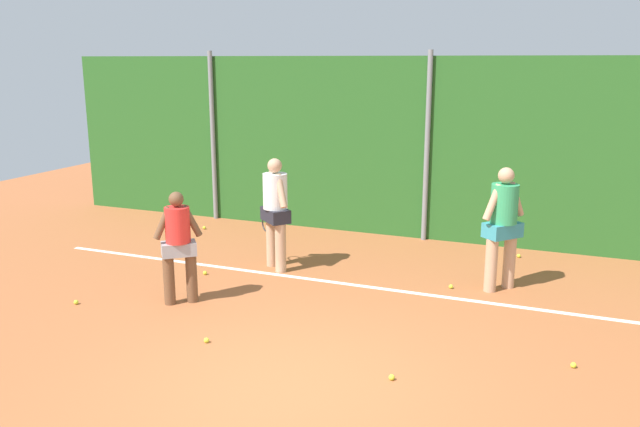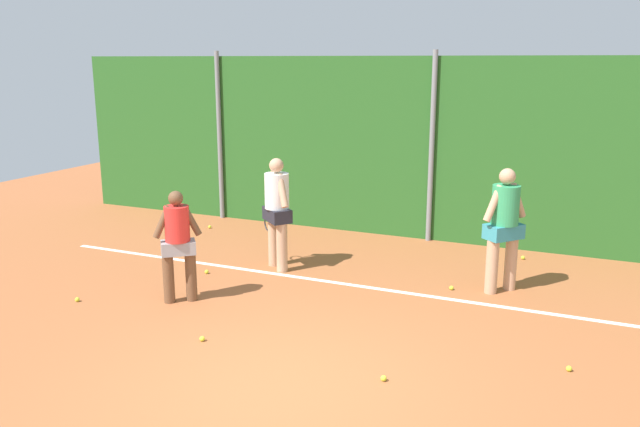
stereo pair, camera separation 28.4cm
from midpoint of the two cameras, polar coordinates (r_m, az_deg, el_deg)
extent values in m
plane|color=#A85B33|center=(8.77, 1.65, -9.69)|extent=(25.68, 25.68, 0.00)
cube|color=#286023|center=(12.62, 8.99, 5.63)|extent=(16.29, 0.25, 3.52)
cylinder|color=gray|center=(14.24, -10.04, 6.70)|extent=(0.10, 0.10, 3.63)
cylinder|color=gray|center=(12.44, 8.82, 5.78)|extent=(0.10, 0.10, 3.63)
cube|color=white|center=(10.04, 4.51, -6.63)|extent=(11.91, 0.10, 0.01)
cylinder|color=brown|center=(9.59, -12.15, -5.61)|extent=(0.16, 0.16, 0.72)
cylinder|color=brown|center=(9.57, -14.07, -5.76)|extent=(0.16, 0.16, 0.72)
cube|color=#99999E|center=(9.44, -13.26, -3.06)|extent=(0.55, 0.52, 0.19)
cylinder|color=red|center=(9.35, -13.37, -0.98)|extent=(0.35, 0.35, 0.51)
sphere|color=brown|center=(9.27, -13.50, 1.25)|extent=(0.21, 0.21, 0.21)
cylinder|color=brown|center=(9.36, -12.16, -0.66)|extent=(0.25, 0.22, 0.49)
cylinder|color=brown|center=(9.33, -14.61, -0.84)|extent=(0.25, 0.22, 0.49)
cylinder|color=tan|center=(10.69, -4.28, -3.05)|extent=(0.18, 0.18, 0.83)
cylinder|color=tan|center=(11.01, -5.05, -2.57)|extent=(0.18, 0.18, 0.83)
cube|color=#23232D|center=(10.72, -4.72, -0.12)|extent=(0.63, 0.60, 0.22)
cylinder|color=white|center=(10.63, -4.76, 1.99)|extent=(0.40, 0.40, 0.59)
sphere|color=tan|center=(10.55, -4.81, 4.25)|extent=(0.24, 0.24, 0.24)
cylinder|color=tan|center=(10.41, -4.27, 2.01)|extent=(0.29, 0.26, 0.56)
cylinder|color=tan|center=(10.83, -5.25, 2.43)|extent=(0.29, 0.26, 0.56)
cylinder|color=black|center=(10.97, -5.62, 0.48)|extent=(0.03, 0.03, 0.28)
torus|color=#26262B|center=(11.03, -5.59, -0.89)|extent=(0.23, 0.20, 0.28)
cylinder|color=tan|center=(10.32, 15.67, -4.12)|extent=(0.19, 0.19, 0.83)
cylinder|color=tan|center=(10.08, 14.14, -4.45)|extent=(0.19, 0.19, 0.83)
cube|color=teal|center=(10.06, 15.10, -1.42)|extent=(0.61, 0.63, 0.22)
cylinder|color=#339E60|center=(9.96, 15.24, 0.84)|extent=(0.41, 0.41, 0.59)
sphere|color=tan|center=(9.88, 15.39, 3.27)|extent=(0.24, 0.24, 0.24)
cylinder|color=tan|center=(10.11, 16.21, 1.22)|extent=(0.26, 0.29, 0.57)
cylinder|color=tan|center=(9.80, 14.27, 0.96)|extent=(0.26, 0.29, 0.57)
sphere|color=#CCDB33|center=(13.20, -4.35, -1.55)|extent=(0.07, 0.07, 0.07)
sphere|color=#CCDB33|center=(8.34, -11.02, -10.98)|extent=(0.07, 0.07, 0.07)
sphere|color=#CCDB33|center=(7.35, 5.24, -14.27)|extent=(0.07, 0.07, 0.07)
sphere|color=#CCDB33|center=(13.65, -10.82, -1.25)|extent=(0.07, 0.07, 0.07)
sphere|color=#CCDB33|center=(10.81, -10.90, -5.19)|extent=(0.07, 0.07, 0.07)
sphere|color=#CCDB33|center=(10.08, -21.58, -7.33)|extent=(0.07, 0.07, 0.07)
sphere|color=#CCDB33|center=(10.17, 10.75, -6.39)|extent=(0.07, 0.07, 0.07)
sphere|color=#CCDB33|center=(8.08, 20.60, -12.48)|extent=(0.07, 0.07, 0.07)
sphere|color=#CCDB33|center=(12.01, 16.56, -3.62)|extent=(0.07, 0.07, 0.07)
camera|label=1|loc=(0.14, -90.83, -0.20)|focal=36.09mm
camera|label=2|loc=(0.14, 89.17, 0.20)|focal=36.09mm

